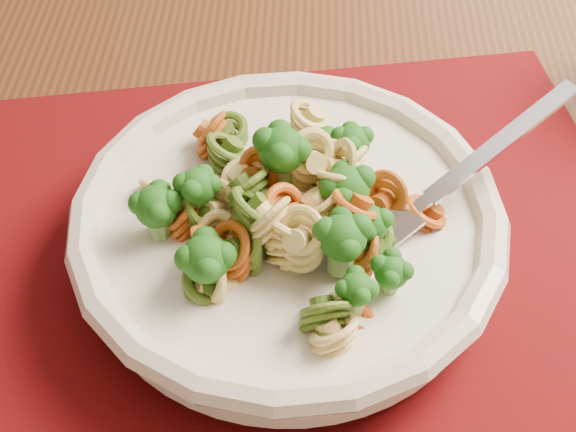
{
  "coord_description": "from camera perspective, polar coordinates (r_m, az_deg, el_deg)",
  "views": [
    {
      "loc": [
        -0.68,
        -1.16,
        1.17
      ],
      "look_at": [
        -0.7,
        -0.85,
        0.81
      ],
      "focal_mm": 50.0,
      "sensor_mm": 36.0,
      "label": 1
    }
  ],
  "objects": [
    {
      "name": "dining_table",
      "position": [
        0.62,
        2.83,
        -3.94
      ],
      "size": [
        1.56,
        1.02,
        0.77
      ],
      "rotation": [
        0.0,
        0.0,
        0.02
      ],
      "color": "#4D2915",
      "rests_on": "ground"
    },
    {
      "name": "placemat",
      "position": [
        0.51,
        0.48,
        -2.21
      ],
      "size": [
        0.5,
        0.42,
        0.0
      ],
      "primitive_type": "cube",
      "rotation": [
        0.0,
        0.0,
        0.2
      ],
      "color": "#4F0803",
      "rests_on": "dining_table"
    },
    {
      "name": "pasta_bowl",
      "position": [
        0.48,
        -0.0,
        -0.79
      ],
      "size": [
        0.26,
        0.26,
        0.05
      ],
      "color": "beige",
      "rests_on": "placemat"
    },
    {
      "name": "pasta_broccoli_heap",
      "position": [
        0.47,
        0.0,
        0.49
      ],
      "size": [
        0.22,
        0.22,
        0.06
      ],
      "primitive_type": null,
      "color": "#D6B869",
      "rests_on": "pasta_bowl"
    },
    {
      "name": "fork",
      "position": [
        0.47,
        7.67,
        -0.61
      ],
      "size": [
        0.16,
        0.13,
        0.08
      ],
      "primitive_type": null,
      "rotation": [
        0.0,
        -0.35,
        0.63
      ],
      "color": "silver",
      "rests_on": "pasta_bowl"
    }
  ]
}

